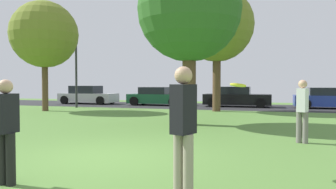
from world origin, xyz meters
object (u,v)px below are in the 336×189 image
(maple_tree_far, at_px, (217,25))
(parked_car_black, at_px, (237,97))
(person_thrower, at_px, (183,125))
(frisbee_disc, at_px, (238,85))
(oak_tree_right, at_px, (44,35))
(oak_tree_left, at_px, (189,10))
(person_catcher, at_px, (302,108))
(parked_car_green, at_px, (157,97))
(person_bystander, at_px, (6,127))
(parked_car_silver, at_px, (88,96))
(parked_car_blue, at_px, (329,99))
(street_lamp_post, at_px, (76,73))

(maple_tree_far, relative_size, parked_car_black, 1.56)
(person_thrower, xyz_separation_m, parked_car_black, (-1.02, 18.02, -0.36))
(frisbee_disc, bearing_deg, oak_tree_right, 140.24)
(oak_tree_left, relative_size, person_catcher, 3.82)
(parked_car_green, relative_size, parked_car_black, 0.94)
(oak_tree_left, xyz_separation_m, person_thrower, (1.79, -7.63, -3.31))
(oak_tree_right, xyz_separation_m, person_catcher, (13.07, -6.37, -3.45))
(person_bystander, bearing_deg, person_catcher, -40.57)
(oak_tree_left, height_order, frisbee_disc, oak_tree_left)
(parked_car_black, bearing_deg, person_catcher, -77.45)
(person_catcher, xyz_separation_m, parked_car_silver, (-14.32, 12.91, -0.27))
(person_bystander, xyz_separation_m, parked_car_silver, (-9.69, 17.99, -0.24))
(person_bystander, distance_m, parked_car_silver, 20.44)
(oak_tree_right, height_order, person_bystander, oak_tree_right)
(maple_tree_far, relative_size, parked_car_silver, 1.57)
(parked_car_silver, relative_size, parked_car_green, 1.06)
(parked_car_blue, bearing_deg, oak_tree_right, -156.59)
(parked_car_silver, height_order, parked_car_green, parked_car_silver)
(person_catcher, bearing_deg, oak_tree_right, -94.48)
(person_catcher, xyz_separation_m, parked_car_blue, (2.76, 13.23, -0.30))
(oak_tree_right, bearing_deg, street_lamp_post, 85.24)
(person_thrower, height_order, parked_car_silver, person_thrower)
(parked_car_black, bearing_deg, oak_tree_left, -94.26)
(parked_car_blue, bearing_deg, person_thrower, -104.48)
(person_catcher, distance_m, parked_car_black, 13.50)
(street_lamp_post, bearing_deg, parked_car_silver, 111.39)
(oak_tree_right, distance_m, maple_tree_far, 9.81)
(parked_car_green, relative_size, parked_car_blue, 0.99)
(person_bystander, xyz_separation_m, parked_car_blue, (7.38, 18.32, -0.27))
(oak_tree_left, relative_size, person_thrower, 3.55)
(frisbee_disc, xyz_separation_m, street_lamp_post, (-11.51, 12.54, 0.73))
(person_catcher, height_order, parked_car_silver, person_catcher)
(parked_car_silver, relative_size, parked_car_black, 0.99)
(maple_tree_far, relative_size, person_bystander, 4.31)
(frisbee_disc, height_order, parked_car_silver, frisbee_disc)
(person_thrower, height_order, parked_car_black, person_thrower)
(parked_car_black, bearing_deg, parked_car_silver, -178.65)
(street_lamp_post, bearing_deg, frisbee_disc, -47.45)
(maple_tree_far, height_order, person_thrower, maple_tree_far)
(person_bystander, distance_m, parked_car_black, 18.34)
(oak_tree_right, distance_m, parked_car_black, 12.76)
(person_bystander, bearing_deg, parked_car_blue, -20.26)
(oak_tree_left, xyz_separation_m, person_bystander, (-0.92, -7.87, -3.41))
(person_catcher, bearing_deg, frisbee_disc, 0.00)
(parked_car_blue, distance_m, street_lamp_post, 16.21)
(parked_car_green, bearing_deg, oak_tree_right, -124.03)
(maple_tree_far, height_order, person_bystander, maple_tree_far)
(parked_car_silver, relative_size, parked_car_blue, 1.05)
(maple_tree_far, relative_size, parked_car_green, 1.66)
(parked_car_black, bearing_deg, maple_tree_far, -100.05)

